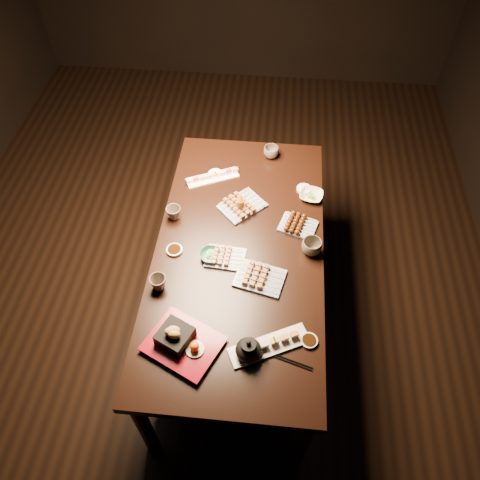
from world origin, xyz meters
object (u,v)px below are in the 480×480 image
tempura_tray (183,340)px  teacup_far_left (174,213)px  dining_table (239,288)px  condiment_bottle (240,204)px  teacup_far_right (271,152)px  yakitori_plate_right (260,276)px  edamame_bowl_green (211,256)px  teapot (248,348)px  teacup_near_left (158,283)px  sushi_platter_near (269,344)px  teacup_mid_right (312,247)px  sushi_platter_far (212,176)px  edamame_bowl_cream (311,196)px  yakitori_plate_center (225,256)px  yakitori_plate_left (242,203)px

tempura_tray → teacup_far_left: (-0.19, 0.77, -0.02)m
dining_table → condiment_bottle: condiment_bottle is taller
tempura_tray → teacup_far_right: tempura_tray is taller
yakitori_plate_right → edamame_bowl_green: (-0.27, 0.11, -0.01)m
yakitori_plate_right → teapot: (-0.02, -0.42, 0.03)m
teacup_far_left → condiment_bottle: bearing=12.7°
tempura_tray → teacup_near_left: (-0.18, 0.30, -0.02)m
yakitori_plate_right → teacup_far_right: (0.00, 0.94, 0.01)m
sushi_platter_near → teacup_far_left: bearing=102.0°
teacup_mid_right → condiment_bottle: (-0.40, 0.25, 0.02)m
teacup_mid_right → teapot: teapot is taller
teacup_mid_right → yakitori_plate_right: bearing=-142.0°
teacup_near_left → condiment_bottle: bearing=57.1°
sushi_platter_far → teacup_mid_right: teacup_mid_right is taller
yakitori_plate_right → edamame_bowl_cream: 0.66m
teacup_near_left → yakitori_plate_center: bearing=34.1°
sushi_platter_far → teacup_far_left: teacup_far_left is taller
sushi_platter_near → sushi_platter_far: (-0.41, 1.08, -0.00)m
edamame_bowl_green → teacup_near_left: 0.31m
teacup_near_left → teacup_far_right: (0.51, 1.04, -0.00)m
yakitori_plate_center → teacup_near_left: bearing=-142.0°
teacup_near_left → teacup_far_right: 1.16m
edamame_bowl_green → yakitori_plate_left: bearing=71.1°
dining_table → yakitori_plate_right: bearing=-53.6°
sushi_platter_far → teacup_far_right: teacup_far_right is taller
sushi_platter_far → yakitori_plate_center: 0.62m
teacup_mid_right → dining_table: bearing=-176.6°
yakitori_plate_right → yakitori_plate_left: 0.51m
teacup_far_left → teacup_far_right: size_ratio=0.87×
yakitori_plate_left → teacup_mid_right: (0.39, -0.29, 0.01)m
dining_table → teacup_far_left: size_ratio=21.65×
yakitori_plate_center → edamame_bowl_cream: yakitori_plate_center is taller
edamame_bowl_cream → teacup_far_left: size_ratio=1.61×
tempura_tray → teacup_far_right: 1.39m
teacup_mid_right → teacup_far_left: teacup_mid_right is taller
yakitori_plate_left → tempura_tray: tempura_tray is taller
tempura_tray → condiment_bottle: (0.18, 0.86, 0.00)m
dining_table → tempura_tray: tempura_tray is taller
teapot → condiment_bottle: bearing=92.5°
yakitori_plate_left → sushi_platter_near: bearing=-120.4°
yakitori_plate_right → teacup_far_right: 0.94m
tempura_tray → edamame_bowl_green: bearing=108.9°
edamame_bowl_green → teacup_mid_right: 0.53m
yakitori_plate_center → yakitori_plate_left: (0.05, 0.38, 0.00)m
teacup_near_left → teacup_far_right: teacup_near_left is taller
yakitori_plate_right → teacup_far_left: 0.63m
yakitori_plate_right → teapot: bearing=-80.1°
edamame_bowl_green → teacup_far_right: teacup_far_right is taller
edamame_bowl_green → teapot: size_ratio=0.82×
yakitori_plate_left → edamame_bowl_green: bearing=-152.8°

